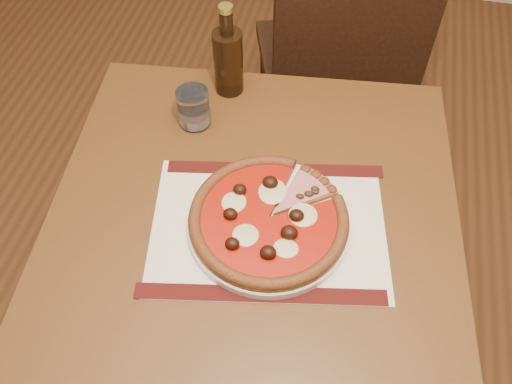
{
  "coord_description": "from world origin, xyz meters",
  "views": [
    {
      "loc": [
        0.09,
        0.35,
        1.62
      ],
      "look_at": [
        -0.05,
        0.97,
        0.78
      ],
      "focal_mm": 38.0,
      "sensor_mm": 36.0,
      "label": 1
    }
  ],
  "objects_px": {
    "table": "(254,237)",
    "bottle": "(228,59)",
    "plate": "(268,224)",
    "pizza": "(269,218)",
    "chair_far": "(339,60)",
    "water_glass": "(194,108)"
  },
  "relations": [
    {
      "from": "pizza",
      "to": "water_glass",
      "type": "distance_m",
      "value": 0.32
    },
    {
      "from": "table",
      "to": "plate",
      "type": "xyz_separation_m",
      "value": [
        0.04,
        -0.04,
        0.11
      ]
    },
    {
      "from": "table",
      "to": "pizza",
      "type": "bearing_deg",
      "value": -44.02
    },
    {
      "from": "table",
      "to": "plate",
      "type": "distance_m",
      "value": 0.12
    },
    {
      "from": "pizza",
      "to": "bottle",
      "type": "height_order",
      "value": "bottle"
    },
    {
      "from": "bottle",
      "to": "water_glass",
      "type": "bearing_deg",
      "value": -111.32
    },
    {
      "from": "table",
      "to": "water_glass",
      "type": "height_order",
      "value": "water_glass"
    },
    {
      "from": "chair_far",
      "to": "pizza",
      "type": "distance_m",
      "value": 0.83
    },
    {
      "from": "plate",
      "to": "bottle",
      "type": "relative_size",
      "value": 1.39
    },
    {
      "from": "plate",
      "to": "water_glass",
      "type": "relative_size",
      "value": 3.56
    },
    {
      "from": "table",
      "to": "chair_far",
      "type": "distance_m",
      "value": 0.77
    },
    {
      "from": "chair_far",
      "to": "table",
      "type": "bearing_deg",
      "value": 63.63
    },
    {
      "from": "pizza",
      "to": "bottle",
      "type": "distance_m",
      "value": 0.4
    },
    {
      "from": "table",
      "to": "pizza",
      "type": "relative_size",
      "value": 2.93
    },
    {
      "from": "table",
      "to": "chair_far",
      "type": "relative_size",
      "value": 0.94
    },
    {
      "from": "bottle",
      "to": "plate",
      "type": "bearing_deg",
      "value": -64.81
    },
    {
      "from": "pizza",
      "to": "chair_far",
      "type": "bearing_deg",
      "value": 85.76
    },
    {
      "from": "table",
      "to": "plate",
      "type": "height_order",
      "value": "plate"
    },
    {
      "from": "table",
      "to": "pizza",
      "type": "xyz_separation_m",
      "value": [
        0.04,
        -0.04,
        0.13
      ]
    },
    {
      "from": "table",
      "to": "bottle",
      "type": "relative_size",
      "value": 3.99
    },
    {
      "from": "table",
      "to": "bottle",
      "type": "xyz_separation_m",
      "value": [
        -0.13,
        0.33,
        0.19
      ]
    },
    {
      "from": "plate",
      "to": "bottle",
      "type": "distance_m",
      "value": 0.41
    }
  ]
}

